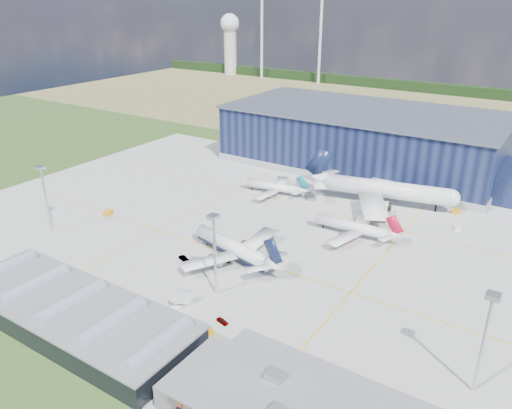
% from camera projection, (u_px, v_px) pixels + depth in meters
% --- Properties ---
extents(ground, '(600.00, 600.00, 0.00)m').
position_uv_depth(ground, '(248.00, 241.00, 161.51)').
color(ground, '#2E4C1C').
rests_on(ground, ground).
extents(apron, '(220.00, 160.00, 0.08)m').
position_uv_depth(apron, '(264.00, 230.00, 169.21)').
color(apron, '#999994').
rests_on(apron, ground).
extents(farmland, '(600.00, 220.00, 0.01)m').
position_uv_depth(farmland, '(433.00, 115.00, 331.18)').
color(farmland, olive).
rests_on(farmland, ground).
extents(treeline, '(600.00, 8.00, 8.00)m').
position_uv_depth(treeline, '(461.00, 91.00, 391.32)').
color(treeline, black).
rests_on(treeline, ground).
extents(horizon_dressing, '(440.20, 18.00, 70.00)m').
position_uv_depth(horizon_dressing, '(254.00, 40.00, 471.64)').
color(horizon_dressing, silver).
rests_on(horizon_dressing, ground).
extents(hangar, '(145.00, 62.00, 26.10)m').
position_uv_depth(hangar, '(368.00, 141.00, 228.69)').
color(hangar, '#0F1432').
rests_on(hangar, ground).
extents(glass_concourse, '(78.00, 23.00, 8.60)m').
position_uv_depth(glass_concourse, '(82.00, 318.00, 117.06)').
color(glass_concourse, black).
rests_on(glass_concourse, ground).
extents(light_mast_west, '(2.60, 2.60, 23.00)m').
position_uv_depth(light_mast_west, '(44.00, 188.00, 162.61)').
color(light_mast_west, silver).
rests_on(light_mast_west, ground).
extents(light_mast_center, '(2.60, 2.60, 23.00)m').
position_uv_depth(light_mast_center, '(214.00, 242.00, 127.33)').
color(light_mast_center, silver).
rests_on(light_mast_center, ground).
extents(light_mast_east, '(2.60, 2.60, 23.00)m').
position_uv_depth(light_mast_east, '(486.00, 328.00, 94.58)').
color(light_mast_east, silver).
rests_on(light_mast_east, ground).
extents(airliner_navy, '(45.99, 45.36, 12.58)m').
position_uv_depth(airliner_navy, '(232.00, 240.00, 148.58)').
color(airliner_navy, white).
rests_on(airliner_navy, ground).
extents(airliner_red, '(32.80, 32.12, 10.45)m').
position_uv_depth(airliner_red, '(352.00, 221.00, 163.24)').
color(airliner_red, white).
rests_on(airliner_red, ground).
extents(airliner_widebody, '(69.64, 68.63, 19.34)m').
position_uv_depth(airliner_widebody, '(386.00, 181.00, 185.73)').
color(airliner_widebody, white).
rests_on(airliner_widebody, ground).
extents(airliner_regional, '(32.76, 32.23, 9.42)m').
position_uv_depth(airliner_regional, '(272.00, 183.00, 198.23)').
color(airliner_regional, white).
rests_on(airliner_regional, ground).
extents(gse_tug_a, '(3.34, 4.21, 1.53)m').
position_uv_depth(gse_tug_a, '(108.00, 213.00, 180.59)').
color(gse_tug_a, orange).
rests_on(gse_tug_a, ground).
extents(gse_tug_b, '(2.88, 3.54, 1.33)m').
position_uv_depth(gse_tug_b, '(207.00, 333.00, 116.54)').
color(gse_tug_b, orange).
rests_on(gse_tug_b, ground).
extents(gse_cart_a, '(2.61, 3.35, 1.29)m').
position_uv_depth(gse_cart_a, '(458.00, 228.00, 168.76)').
color(gse_cart_a, silver).
rests_on(gse_cart_a, ground).
extents(gse_tug_c, '(3.05, 4.03, 1.57)m').
position_uv_depth(gse_tug_c, '(456.00, 211.00, 181.71)').
color(gse_tug_c, orange).
rests_on(gse_tug_c, ground).
extents(gse_cart_b, '(3.87, 3.84, 1.42)m').
position_uv_depth(gse_cart_b, '(365.00, 190.00, 201.44)').
color(gse_cart_b, silver).
rests_on(gse_cart_b, ground).
extents(airstair, '(3.48, 5.80, 3.47)m').
position_uv_depth(airstair, '(182.00, 300.00, 127.49)').
color(airstair, silver).
rests_on(airstair, ground).
extents(car_a, '(3.60, 2.05, 1.16)m').
position_uv_depth(car_a, '(222.00, 321.00, 121.03)').
color(car_a, '#99999E').
rests_on(car_a, ground).
extents(car_b, '(4.24, 2.48, 1.32)m').
position_uv_depth(car_b, '(184.00, 259.00, 149.48)').
color(car_b, '#99999E').
rests_on(car_b, ground).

